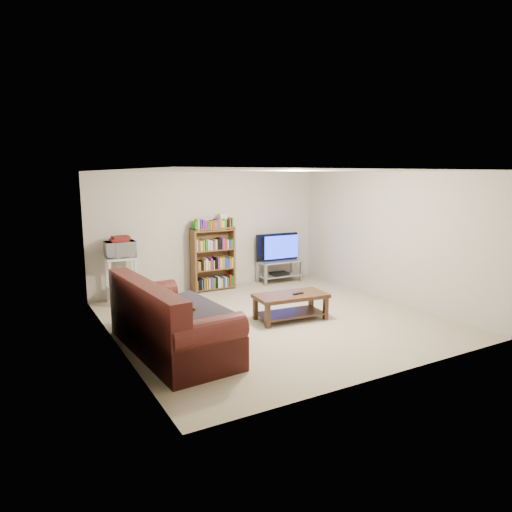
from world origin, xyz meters
TOP-DOWN VIEW (x-y plane):
  - floor at (0.00, 0.00)m, footprint 5.00×5.00m
  - ceiling at (0.00, 0.00)m, footprint 5.00×5.00m
  - wall_back at (0.00, 2.50)m, footprint 5.00×0.00m
  - wall_front at (0.00, -2.50)m, footprint 5.00×0.00m
  - wall_left at (-2.50, 0.00)m, footprint 0.00×5.00m
  - wall_right at (2.50, 0.00)m, footprint 0.00×5.00m
  - sofa at (-1.98, -0.49)m, footprint 1.15×2.35m
  - blanket at (-1.78, -0.63)m, footprint 1.05×1.27m
  - cat at (-1.79, -0.42)m, footprint 0.29×0.64m
  - coffee_table at (0.24, -0.15)m, footprint 1.22×0.70m
  - remote at (0.34, -0.22)m, footprint 0.19×0.06m
  - tv_stand at (1.50, 2.19)m, footprint 0.97×0.46m
  - television at (1.50, 2.19)m, footprint 1.04×0.16m
  - dvd_player at (1.50, 2.19)m, footprint 0.39×0.28m
  - bookshelf at (-0.06, 2.26)m, footprint 0.89×0.28m
  - shelf_clutter at (0.04, 2.28)m, footprint 0.66×0.20m
  - microwave_stand at (-1.93, 2.19)m, footprint 0.55×0.41m
  - microwave at (-1.93, 2.19)m, footprint 0.54×0.37m
  - game_boxes at (-1.93, 2.19)m, footprint 0.32×0.28m

SIDE VIEW (x-z plane):
  - floor at x=0.00m, z-range 0.00..0.00m
  - dvd_player at x=1.50m, z-range 0.16..0.22m
  - coffee_table at x=0.24m, z-range 0.08..0.51m
  - tv_stand at x=1.50m, z-range 0.09..0.57m
  - sofa at x=-1.98m, z-range -0.15..0.83m
  - remote at x=0.34m, z-range 0.43..0.45m
  - microwave_stand at x=-1.93m, z-range 0.12..0.98m
  - blanket at x=-1.78m, z-range 0.47..0.66m
  - cat at x=-1.79m, z-range 0.53..0.72m
  - bookshelf at x=-0.06m, z-range 0.02..1.31m
  - television at x=1.50m, z-range 0.48..1.07m
  - microwave at x=-1.93m, z-range 0.86..1.15m
  - game_boxes at x=-1.93m, z-range 1.15..1.20m
  - wall_back at x=0.00m, z-range -1.30..3.70m
  - wall_front at x=0.00m, z-range -1.30..3.70m
  - wall_left at x=-2.50m, z-range -1.30..3.70m
  - wall_right at x=2.50m, z-range -1.30..3.70m
  - shelf_clutter at x=0.04m, z-range 1.26..1.54m
  - ceiling at x=0.00m, z-range 2.40..2.40m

